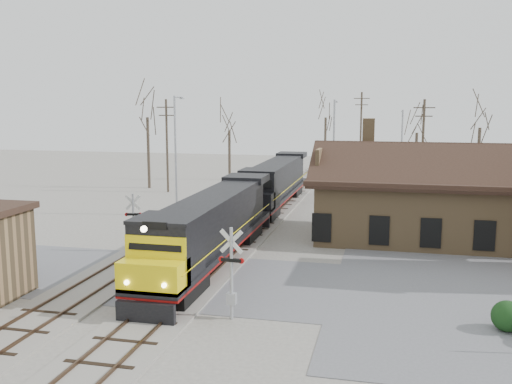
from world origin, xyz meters
TOP-DOWN VIEW (x-y plane):
  - ground at (0.00, 0.00)m, footprint 140.00×140.00m
  - road at (0.00, 0.00)m, footprint 60.00×9.00m
  - track_main at (0.00, 15.00)m, footprint 3.40×90.00m
  - track_siding at (-4.50, 15.00)m, footprint 3.40×90.00m
  - depot at (11.99, 12.00)m, footprint 15.20×9.31m
  - locomotive_lead at (0.00, 2.46)m, footprint 2.73×18.30m
  - locomotive_trailing at (0.00, 21.03)m, footprint 2.73×18.30m
  - crossbuck_near at (3.23, -4.67)m, footprint 1.12×0.29m
  - crossbuck_far at (-5.41, 4.42)m, footprint 1.01×0.37m
  - hedge_a at (14.17, -3.46)m, footprint 1.24×1.24m
  - streetlight_a at (-7.04, 15.94)m, footprint 0.25×2.04m
  - streetlight_b at (4.62, 24.40)m, footprint 0.25×2.04m
  - streetlight_c at (10.64, 32.53)m, footprint 0.25×2.04m
  - utility_pole_a at (-12.31, 27.10)m, footprint 2.00×0.24m
  - utility_pole_b at (5.85, 47.49)m, footprint 2.00×0.24m
  - utility_pole_c at (12.54, 30.11)m, footprint 2.00×0.24m
  - tree_a at (-15.32, 29.31)m, footprint 4.98×4.98m
  - tree_b at (-8.78, 37.63)m, footprint 3.86×3.86m
  - tree_c at (1.16, 49.17)m, footprint 4.71×4.71m
  - tree_d at (12.43, 40.48)m, footprint 3.75×3.75m
  - tree_e at (18.34, 35.13)m, footprint 4.31×4.31m

SIDE VIEW (x-z plane):
  - ground at x=0.00m, z-range 0.00..0.00m
  - road at x=0.00m, z-range 0.00..0.03m
  - track_main at x=0.00m, z-range -0.05..0.19m
  - track_siding at x=-4.50m, z-range -0.05..0.19m
  - hedge_a at x=14.17m, z-range 0.00..1.24m
  - crossbuck_far at x=-5.41m, z-range -0.08..3.51m
  - crossbuck_near at x=3.23m, z-range -0.11..3.80m
  - locomotive_trailing at x=0.00m, z-range 0.21..4.05m
  - locomotive_lead at x=0.00m, z-range 0.10..4.16m
  - depot at x=11.99m, z-range -1.54..6.36m
  - streetlight_c at x=10.64m, z-range 0.53..8.82m
  - utility_pole_c at x=12.54m, z-range 0.22..9.53m
  - utility_pole_a at x=-12.31m, z-range 0.22..9.55m
  - streetlight_b at x=4.62m, z-range 0.54..9.78m
  - streetlight_a at x=-7.04m, z-range 0.54..10.05m
  - utility_pole_b at x=5.85m, z-range 0.23..10.55m
  - tree_d at x=12.43m, z-range 1.94..11.12m
  - tree_b at x=-8.78m, z-range 2.00..11.46m
  - tree_e at x=18.34m, z-range 2.24..12.81m
  - tree_c at x=1.16m, z-range 2.45..14.00m
  - tree_a at x=-15.32m, z-range 2.59..14.80m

